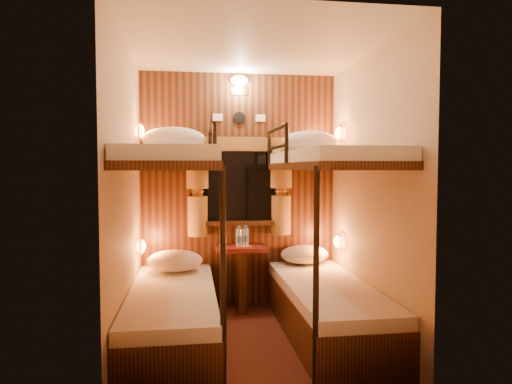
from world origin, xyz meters
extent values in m
plane|color=#3D1410|center=(0.00, 0.00, 0.00)|extent=(2.10, 2.10, 0.00)
plane|color=silver|center=(0.00, 0.00, 2.40)|extent=(2.10, 2.10, 0.00)
plane|color=#C6B293|center=(0.00, 1.05, 1.20)|extent=(2.40, 0.00, 2.40)
plane|color=#C6B293|center=(0.00, -1.05, 1.20)|extent=(2.40, 0.00, 2.40)
plane|color=#C6B293|center=(-1.00, 0.00, 1.20)|extent=(0.00, 2.40, 2.40)
plane|color=#C6B293|center=(1.00, 0.00, 1.20)|extent=(0.00, 2.40, 2.40)
cube|color=black|center=(0.00, 1.04, 1.20)|extent=(2.00, 0.03, 2.40)
cube|color=black|center=(-0.65, 0.07, 0.17)|extent=(0.70, 1.90, 0.35)
cube|color=silver|center=(-0.65, 0.07, 0.40)|extent=(0.68, 1.88, 0.10)
cube|color=black|center=(-0.65, 0.07, 1.45)|extent=(0.70, 1.90, 0.06)
cube|color=silver|center=(-0.65, 0.07, 1.53)|extent=(0.68, 1.88, 0.10)
cylinder|color=black|center=(-0.30, -0.83, 0.72)|extent=(0.04, 0.04, 1.45)
cylinder|color=black|center=(-0.30, 0.95, 1.64)|extent=(0.04, 0.04, 0.32)
cylinder|color=black|center=(-0.30, 0.10, 1.64)|extent=(0.04, 0.04, 0.32)
cylinder|color=black|center=(-0.30, 0.53, 1.80)|extent=(0.04, 0.85, 0.04)
cylinder|color=black|center=(-0.30, 0.53, 1.63)|extent=(0.03, 0.85, 0.03)
cube|color=black|center=(0.65, 0.07, 0.17)|extent=(0.70, 1.90, 0.35)
cube|color=silver|center=(0.65, 0.07, 0.40)|extent=(0.68, 1.88, 0.10)
cube|color=black|center=(0.65, 0.07, 1.45)|extent=(0.70, 1.90, 0.06)
cube|color=silver|center=(0.65, 0.07, 1.53)|extent=(0.68, 1.88, 0.10)
cylinder|color=black|center=(0.30, -0.83, 0.72)|extent=(0.04, 0.04, 1.45)
cylinder|color=black|center=(0.30, 0.95, 1.64)|extent=(0.04, 0.04, 0.32)
cylinder|color=black|center=(0.30, 0.10, 1.64)|extent=(0.04, 0.04, 0.32)
cylinder|color=black|center=(0.30, 0.53, 1.80)|extent=(0.04, 0.85, 0.04)
cylinder|color=black|center=(0.30, 0.53, 1.63)|extent=(0.03, 0.85, 0.03)
cube|color=black|center=(0.00, 1.02, 1.25)|extent=(0.98, 0.02, 0.78)
cube|color=black|center=(0.00, 1.01, 1.25)|extent=(0.90, 0.01, 0.70)
cube|color=black|center=(0.00, 0.97, 0.87)|extent=(1.00, 0.12, 0.04)
cube|color=#9B6732|center=(0.00, 0.98, 1.68)|extent=(1.10, 0.06, 0.14)
cylinder|color=#9B6732|center=(-0.43, 0.97, 1.43)|extent=(0.22, 0.22, 0.40)
cylinder|color=#9B6732|center=(-0.43, 0.97, 1.20)|extent=(0.11, 0.11, 0.12)
cylinder|color=#9B6732|center=(-0.43, 0.97, 0.95)|extent=(0.20, 0.20, 0.40)
torus|color=#B67F35|center=(-0.43, 0.97, 1.20)|extent=(0.14, 0.14, 0.02)
cylinder|color=#9B6732|center=(0.43, 0.97, 1.43)|extent=(0.22, 0.22, 0.40)
cylinder|color=#9B6732|center=(0.43, 0.97, 1.20)|extent=(0.11, 0.11, 0.12)
cylinder|color=#9B6732|center=(0.43, 0.97, 0.95)|extent=(0.20, 0.20, 0.40)
torus|color=#B67F35|center=(0.43, 0.97, 1.20)|extent=(0.14, 0.14, 0.02)
cylinder|color=black|center=(0.00, 1.02, 1.95)|extent=(0.12, 0.02, 0.12)
cube|color=silver|center=(-0.22, 1.02, 1.95)|extent=(0.10, 0.01, 0.07)
cube|color=silver|center=(0.22, 1.02, 1.95)|extent=(0.10, 0.01, 0.07)
cube|color=#B67F35|center=(0.00, 1.02, 2.22)|extent=(0.18, 0.01, 0.08)
ellipsoid|color=#FFCC8C|center=(0.00, 1.00, 2.32)|extent=(0.18, 0.09, 0.11)
ellipsoid|color=orange|center=(-0.96, 0.70, 0.70)|extent=(0.08, 0.20, 0.13)
torus|color=#B67F35|center=(-0.96, 0.70, 0.70)|extent=(0.02, 0.17, 0.17)
ellipsoid|color=orange|center=(-0.96, 0.70, 1.78)|extent=(0.08, 0.20, 0.13)
torus|color=#B67F35|center=(-0.96, 0.70, 1.78)|extent=(0.02, 0.17, 0.17)
ellipsoid|color=orange|center=(0.96, 0.70, 0.70)|extent=(0.08, 0.20, 0.13)
torus|color=#B67F35|center=(0.96, 0.70, 0.70)|extent=(0.02, 0.17, 0.17)
ellipsoid|color=orange|center=(0.96, 0.70, 1.78)|extent=(0.08, 0.20, 0.13)
torus|color=#B67F35|center=(0.96, 0.70, 1.78)|extent=(0.02, 0.17, 0.17)
cube|color=#5E1515|center=(0.00, 0.85, 0.63)|extent=(0.50, 0.34, 0.04)
cube|color=black|center=(0.00, 0.85, 0.30)|extent=(0.08, 0.30, 0.61)
cube|color=maroon|center=(0.00, 0.85, 0.65)|extent=(0.30, 0.34, 0.01)
cylinder|color=#99BFE5|center=(-0.03, 0.80, 0.74)|extent=(0.06, 0.06, 0.18)
cylinder|color=#3A70AF|center=(-0.03, 0.80, 0.73)|extent=(0.06, 0.06, 0.06)
cylinder|color=#3A70AF|center=(-0.03, 0.80, 0.85)|extent=(0.03, 0.03, 0.03)
cylinder|color=#99BFE5|center=(0.05, 0.86, 0.74)|extent=(0.06, 0.06, 0.18)
cylinder|color=#3A70AF|center=(0.05, 0.86, 0.73)|extent=(0.06, 0.06, 0.06)
cylinder|color=#3A70AF|center=(0.05, 0.86, 0.85)|extent=(0.03, 0.03, 0.03)
cube|color=silver|center=(0.05, 0.84, 0.65)|extent=(0.11, 0.09, 0.01)
cube|color=silver|center=(0.03, 0.83, 0.65)|extent=(0.09, 0.08, 0.01)
ellipsoid|color=silver|center=(-0.65, 0.68, 0.56)|extent=(0.52, 0.37, 0.20)
ellipsoid|color=silver|center=(0.65, 0.85, 0.55)|extent=(0.49, 0.35, 0.19)
ellipsoid|color=silver|center=(-0.65, 0.73, 1.71)|extent=(0.60, 0.43, 0.23)
ellipsoid|color=silver|center=(0.65, 0.68, 1.69)|extent=(0.54, 0.39, 0.21)
camera|label=1|loc=(-0.50, -3.65, 1.43)|focal=32.00mm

